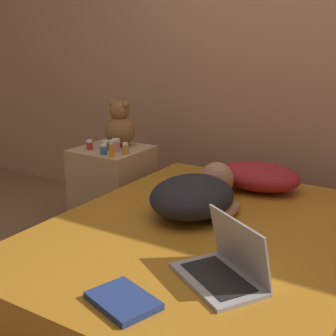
{
  "coord_description": "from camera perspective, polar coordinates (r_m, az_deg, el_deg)",
  "views": [
    {
      "loc": [
        0.91,
        -1.78,
        1.32
      ],
      "look_at": [
        -0.34,
        0.23,
        0.63
      ],
      "focal_mm": 50.0,
      "sensor_mm": 36.0,
      "label": 1
    }
  ],
  "objects": [
    {
      "name": "ground_plane",
      "position": [
        2.39,
        4.3,
        -17.21
      ],
      "size": [
        12.0,
        12.0,
        0.0
      ],
      "primitive_type": "plane",
      "color": "brown"
    },
    {
      "name": "wall_back",
      "position": [
        3.1,
        15.53,
        15.41
      ],
      "size": [
        8.0,
        0.06,
        2.6
      ],
      "color": "tan",
      "rests_on": "ground_plane"
    },
    {
      "name": "bed",
      "position": [
        2.28,
        4.42,
        -12.56
      ],
      "size": [
        1.41,
        1.82,
        0.45
      ],
      "color": "#2D2319",
      "rests_on": "ground_plane"
    },
    {
      "name": "nightstand",
      "position": [
        3.17,
        -6.71,
        -2.71
      ],
      "size": [
        0.44,
        0.44,
        0.58
      ],
      "color": "tan",
      "rests_on": "ground_plane"
    },
    {
      "name": "pillow",
      "position": [
        2.72,
        11.08,
        -1.01
      ],
      "size": [
        0.47,
        0.34,
        0.15
      ],
      "color": "maroon",
      "rests_on": "bed"
    },
    {
      "name": "person_lying",
      "position": [
        2.34,
        3.52,
        -3.15
      ],
      "size": [
        0.43,
        0.66,
        0.19
      ],
      "rotation": [
        0.0,
        0.0,
        0.07
      ],
      "color": "black",
      "rests_on": "bed"
    },
    {
      "name": "laptop",
      "position": [
        1.75,
        7.04,
        -11.82
      ],
      "size": [
        0.42,
        0.37,
        0.23
      ],
      "rotation": [
        0.0,
        0.0,
        -0.56
      ],
      "color": "#9E9EA3",
      "rests_on": "bed"
    },
    {
      "name": "teddy_bear",
      "position": [
        3.12,
        -5.9,
        5.09
      ],
      "size": [
        0.2,
        0.2,
        0.31
      ],
      "color": "brown",
      "rests_on": "nightstand"
    },
    {
      "name": "bottle_amber",
      "position": [
        2.93,
        -5.22,
        2.39
      ],
      "size": [
        0.04,
        0.04,
        0.07
      ],
      "color": "gold",
      "rests_on": "nightstand"
    },
    {
      "name": "bottle_blue",
      "position": [
        2.93,
        -7.86,
        2.26
      ],
      "size": [
        0.04,
        0.04,
        0.07
      ],
      "color": "#3866B2",
      "rests_on": "nightstand"
    },
    {
      "name": "bottle_red",
      "position": [
        3.06,
        -9.54,
        2.79
      ],
      "size": [
        0.04,
        0.04,
        0.06
      ],
      "color": "#B72D2D",
      "rests_on": "nightstand"
    },
    {
      "name": "bottle_orange",
      "position": [
        2.85,
        -6.88,
        2.33
      ],
      "size": [
        0.03,
        0.03,
        0.11
      ],
      "color": "orange",
      "rests_on": "nightstand"
    },
    {
      "name": "bottle_pink",
      "position": [
        3.0,
        -6.37,
        2.77
      ],
      "size": [
        0.06,
        0.06,
        0.08
      ],
      "color": "pink",
      "rests_on": "nightstand"
    },
    {
      "name": "bottle_green",
      "position": [
        3.03,
        -7.58,
        2.73
      ],
      "size": [
        0.05,
        0.05,
        0.06
      ],
      "color": "#3D8E4C",
      "rests_on": "nightstand"
    },
    {
      "name": "book",
      "position": [
        1.62,
        -5.49,
        -15.8
      ],
      "size": [
        0.27,
        0.23,
        0.02
      ],
      "rotation": [
        0.0,
        0.0,
        -0.31
      ],
      "color": "navy",
      "rests_on": "bed"
    }
  ]
}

